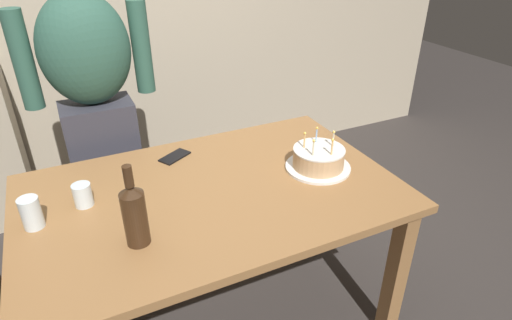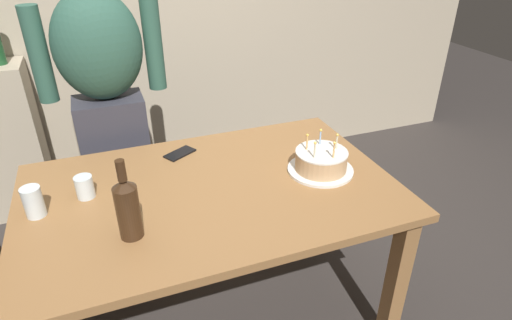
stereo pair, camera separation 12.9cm
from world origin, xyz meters
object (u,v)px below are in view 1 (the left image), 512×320
(birthday_cake, at_px, (318,159))
(wine_bottle, at_px, (134,213))
(water_glass_near, at_px, (31,213))
(cell_phone, at_px, (175,157))
(water_glass_far, at_px, (83,195))
(person_man_bearded, at_px, (97,112))

(birthday_cake, xyz_separation_m, wine_bottle, (-0.82, -0.16, 0.07))
(water_glass_near, distance_m, cell_phone, 0.66)
(water_glass_near, height_order, water_glass_far, water_glass_near)
(water_glass_near, bearing_deg, wine_bottle, -37.82)
(birthday_cake, relative_size, person_man_bearded, 0.17)
(water_glass_near, xyz_separation_m, water_glass_far, (0.18, 0.06, -0.01))
(cell_phone, bearing_deg, water_glass_near, 175.19)
(wine_bottle, distance_m, person_man_bearded, 0.90)
(birthday_cake, xyz_separation_m, person_man_bearded, (-0.81, 0.74, 0.09))
(wine_bottle, xyz_separation_m, person_man_bearded, (0.01, 0.90, 0.01))
(water_glass_far, height_order, person_man_bearded, person_man_bearded)
(cell_phone, xyz_separation_m, person_man_bearded, (-0.27, 0.37, 0.13))
(wine_bottle, height_order, person_man_bearded, person_man_bearded)
(water_glass_far, xyz_separation_m, person_man_bearded, (0.15, 0.59, 0.09))
(birthday_cake, distance_m, water_glass_far, 0.97)
(water_glass_far, height_order, wine_bottle, wine_bottle)
(water_glass_near, xyz_separation_m, wine_bottle, (0.32, -0.25, 0.06))
(water_glass_near, xyz_separation_m, person_man_bearded, (0.32, 0.65, 0.07))
(water_glass_near, relative_size, wine_bottle, 0.40)
(water_glass_near, relative_size, water_glass_far, 1.31)
(wine_bottle, bearing_deg, water_glass_far, 114.46)
(birthday_cake, distance_m, water_glass_near, 1.14)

